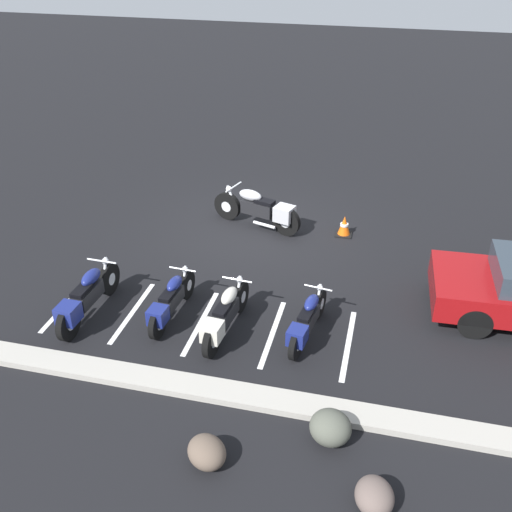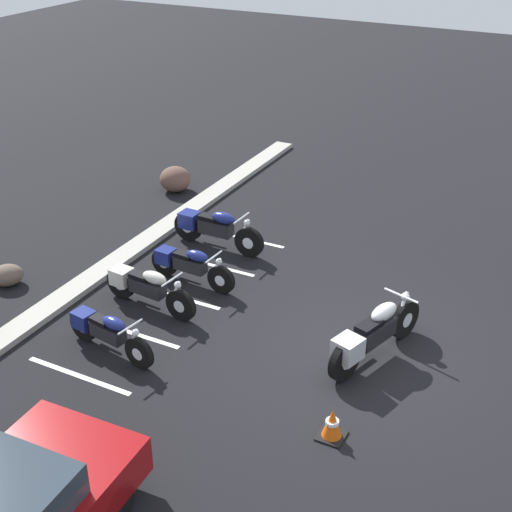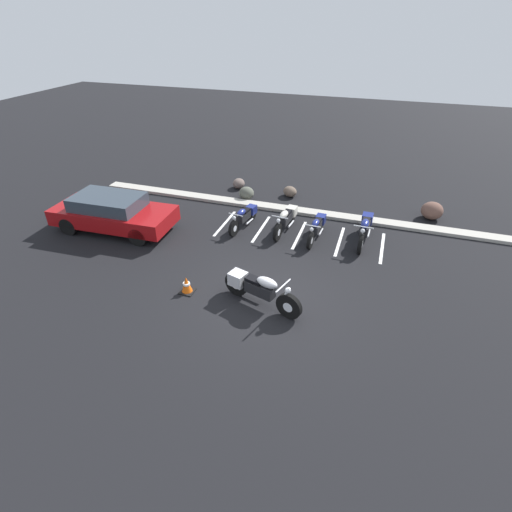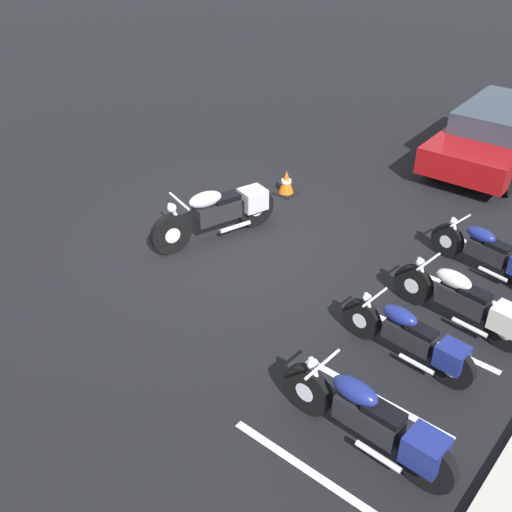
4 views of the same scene
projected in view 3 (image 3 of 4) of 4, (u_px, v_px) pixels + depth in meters
ground at (265, 300)px, 11.07m from camera, size 60.00×60.00×0.00m
motorcycle_silver_featured at (258, 288)px, 10.67m from camera, size 2.37×1.01×0.96m
parked_bike_0 at (245, 216)px, 14.55m from camera, size 0.64×1.95×0.77m
parked_bike_1 at (286, 219)px, 14.33m from camera, size 0.61×2.12×0.83m
parked_bike_2 at (317, 227)px, 13.85m from camera, size 0.56×1.99×0.78m
parked_bike_3 at (365, 228)px, 13.67m from camera, size 0.64×2.27×0.89m
car_red at (113, 212)px, 14.24m from camera, size 4.37×1.97×1.29m
concrete_curb at (308, 212)px, 15.66m from camera, size 18.00×0.50×0.12m
landscape_rock_0 at (239, 183)px, 17.77m from camera, size 0.65×0.72×0.43m
landscape_rock_1 at (290, 192)px, 16.99m from camera, size 0.83×0.82×0.43m
landscape_rock_2 at (432, 211)px, 15.15m from camera, size 0.85×0.85×0.66m
landscape_rock_3 at (246, 193)px, 16.73m from camera, size 0.85×0.84×0.53m
traffic_cone at (187, 285)px, 11.27m from camera, size 0.40×0.40×0.50m
stall_line_0 at (225, 223)px, 14.98m from camera, size 0.10×2.10×0.00m
stall_line_1 at (261, 229)px, 14.60m from camera, size 0.10×2.10×0.00m
stall_line_2 at (299, 235)px, 14.22m from camera, size 0.10×2.10×0.00m
stall_line_3 at (340, 241)px, 13.83m from camera, size 0.10×2.10×0.00m
stall_line_4 at (382, 248)px, 13.45m from camera, size 0.10×2.10×0.00m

